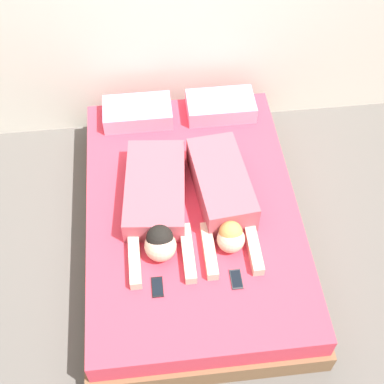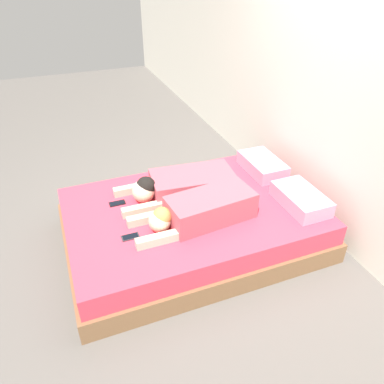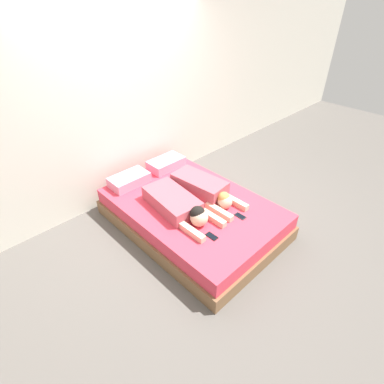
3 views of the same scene
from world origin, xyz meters
The scene contains 8 objects.
ground_plane centered at (0.00, 0.00, 0.00)m, with size 12.00×12.00×0.00m, color #5B5651.
bed centered at (0.00, 0.00, 0.18)m, with size 1.48×2.17×0.37m.
pillow_head_left centered at (-0.32, 0.87, 0.44)m, with size 0.52×0.30×0.13m.
pillow_head_right centered at (0.32, 0.87, 0.44)m, with size 0.52×0.30×0.13m.
person_left centered at (-0.24, -0.02, 0.46)m, with size 0.46×1.07×0.23m.
person_right centered at (0.21, -0.01, 0.48)m, with size 0.40×1.03×0.22m.
cell_phone_left centered at (-0.28, -0.59, 0.38)m, with size 0.07×0.14×0.01m.
cell_phone_right centered at (0.21, -0.59, 0.38)m, with size 0.07×0.14×0.01m.
Camera 1 is at (-0.24, -2.13, 3.28)m, focal length 50.00 mm.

